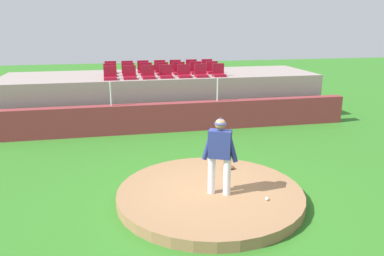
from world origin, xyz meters
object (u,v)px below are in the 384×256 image
object	(u,v)px
stadium_chair_4	(184,73)
stadium_chair_18	(176,68)
stadium_chair_7	(110,72)
stadium_chair_9	(146,71)
stadium_chair_13	(213,70)
stadium_chair_14	(111,70)
stadium_chair_0	(110,75)
stadium_chair_2	(148,74)
stadium_chair_1	(130,75)
stadium_chair_17	(160,68)
stadium_chair_5	(201,73)
stadium_chair_3	(166,74)
stadium_chair_6	(219,72)
stadium_chair_11	(179,71)
pitcher	(220,150)
stadium_chair_16	(143,69)
stadium_chair_20	(207,67)
stadium_chair_19	(192,68)
baseball	(267,199)
stadium_chair_8	(128,72)
fielding_glove	(229,167)
stadium_chair_12	(196,70)
stadium_chair_10	(163,71)
stadium_chair_15	(127,69)

from	to	relation	value
stadium_chair_4	stadium_chair_18	size ratio (longest dim) A/B	1.00
stadium_chair_7	stadium_chair_9	bearing A→B (deg)	-179.53
stadium_chair_13	stadium_chair_14	xyz separation A→B (m)	(-4.18, 0.92, 0.00)
stadium_chair_0	stadium_chair_2	size ratio (longest dim) A/B	1.00
stadium_chair_2	stadium_chair_1	bearing A→B (deg)	-2.64
stadium_chair_1	stadium_chair_18	bearing A→B (deg)	-139.28
stadium_chair_4	stadium_chair_17	distance (m)	1.91
stadium_chair_5	stadium_chair_3	bearing A→B (deg)	-2.02
stadium_chair_6	stadium_chair_11	world-z (taller)	same
pitcher	stadium_chair_17	xyz separation A→B (m)	(-0.15, 8.90, 0.70)
stadium_chair_2	stadium_chair_17	bearing A→B (deg)	-110.49
stadium_chair_13	stadium_chair_16	world-z (taller)	same
stadium_chair_1	stadium_chair_20	xyz separation A→B (m)	(3.49, 1.80, 0.00)
stadium_chair_1	stadium_chair_14	size ratio (longest dim) A/B	1.00
stadium_chair_2	stadium_chair_18	world-z (taller)	same
stadium_chair_19	stadium_chair_14	bearing A→B (deg)	-0.01
baseball	stadium_chair_5	world-z (taller)	stadium_chair_5
stadium_chair_0	stadium_chair_18	size ratio (longest dim) A/B	1.00
stadium_chair_8	stadium_chair_9	world-z (taller)	same
stadium_chair_8	fielding_glove	bearing A→B (deg)	107.87
fielding_glove	stadium_chair_3	distance (m)	6.10
stadium_chair_13	fielding_glove	bearing A→B (deg)	78.81
stadium_chair_7	stadium_chair_0	bearing A→B (deg)	91.18
stadium_chair_5	baseball	bearing A→B (deg)	87.48
stadium_chair_6	stadium_chair_14	distance (m)	4.57
stadium_chair_6	stadium_chair_8	xyz separation A→B (m)	(-3.50, 0.92, 0.00)
stadium_chair_6	stadium_chair_7	world-z (taller)	same
stadium_chair_16	stadium_chair_18	bearing A→B (deg)	179.29
pitcher	stadium_chair_6	bearing A→B (deg)	100.61
fielding_glove	stadium_chair_6	xyz separation A→B (m)	(1.34, 5.79, 1.66)
stadium_chair_0	pitcher	bearing A→B (deg)	107.54
stadium_chair_8	stadium_chair_12	distance (m)	2.79
stadium_chair_1	stadium_chair_9	distance (m)	1.14
fielding_glove	stadium_chair_16	size ratio (longest dim) A/B	0.60
stadium_chair_14	stadium_chair_2	bearing A→B (deg)	127.85
baseball	stadium_chair_5	size ratio (longest dim) A/B	0.15
stadium_chair_10	stadium_chair_17	size ratio (longest dim) A/B	1.00
stadium_chair_16	stadium_chair_19	bearing A→B (deg)	179.87
stadium_chair_0	stadium_chair_16	bearing A→B (deg)	-127.46
stadium_chair_1	stadium_chair_11	distance (m)	2.24
pitcher	stadium_chair_17	distance (m)	8.93
stadium_chair_13	stadium_chair_14	bearing A→B (deg)	-12.35
stadium_chair_13	stadium_chair_5	bearing A→B (deg)	51.77
fielding_glove	stadium_chair_15	xyz separation A→B (m)	(-2.17, 7.58, 1.66)
stadium_chair_1	stadium_chair_18	xyz separation A→B (m)	(2.06, 1.77, 0.00)
stadium_chair_2	stadium_chair_8	xyz separation A→B (m)	(-0.71, 0.94, 0.00)
baseball	stadium_chair_11	world-z (taller)	stadium_chair_11
stadium_chair_5	stadium_chair_8	size ratio (longest dim) A/B	1.00
stadium_chair_19	stadium_chair_20	distance (m)	0.71
stadium_chair_3	stadium_chair_8	distance (m)	1.66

